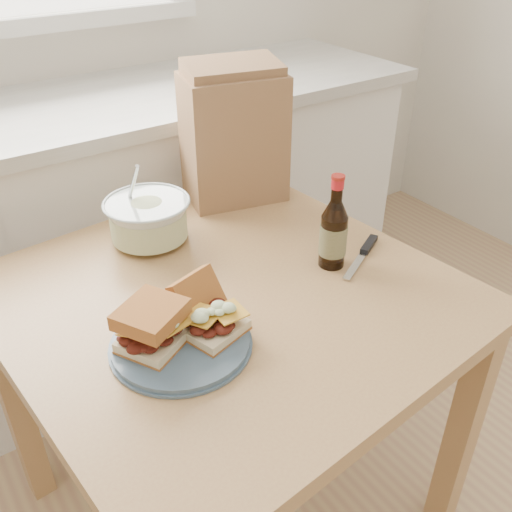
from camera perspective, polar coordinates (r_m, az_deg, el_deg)
cabinet_run at (r=2.01m, az=-18.34°, el=0.92°), size 2.50×0.64×0.94m
dining_table at (r=1.29m, az=-2.71°, el=-7.45°), size 0.98×0.98×0.75m
plate at (r=1.09m, az=-7.53°, el=-8.61°), size 0.26×0.26×0.02m
sandwich_left at (r=1.06m, az=-10.33°, el=-6.86°), size 0.15×0.15×0.08m
sandwich_right at (r=1.09m, az=-4.81°, el=-5.69°), size 0.13×0.17×0.09m
coleslaw_bowl at (r=1.40m, az=-10.70°, el=3.44°), size 0.21×0.21×0.21m
beer_bottle at (r=1.28m, az=7.76°, el=2.32°), size 0.06×0.06×0.22m
knife at (r=1.38m, az=10.91°, el=0.63°), size 0.19×0.11×0.01m
paper_bag at (r=1.55m, az=-2.21°, el=11.66°), size 0.29×0.22×0.34m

